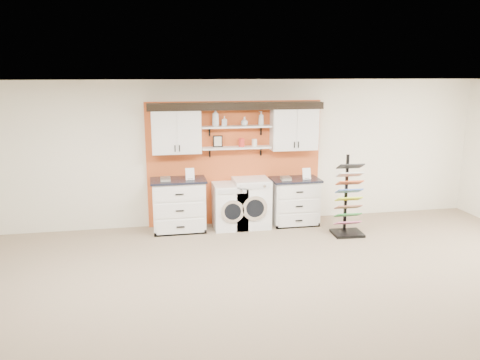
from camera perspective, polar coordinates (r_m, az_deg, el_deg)
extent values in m
plane|color=#827258|center=(5.89, 6.57, -16.89)|extent=(10.00, 10.00, 0.00)
plane|color=white|center=(5.12, 7.39, 11.47)|extent=(10.00, 10.00, 0.00)
plane|color=#EEE6CD|center=(9.13, -0.66, 3.35)|extent=(10.00, 0.00, 10.00)
cube|color=#C45121|center=(9.13, -0.62, 2.08)|extent=(3.40, 0.07, 2.40)
cube|color=white|center=(8.74, -7.79, 5.98)|extent=(0.90, 0.34, 0.84)
cube|color=white|center=(8.55, -9.20, 5.79)|extent=(0.42, 0.01, 0.78)
cube|color=white|center=(8.58, -6.25, 5.89)|extent=(0.42, 0.01, 0.78)
cube|color=white|center=(9.14, 6.59, 6.32)|extent=(0.90, 0.34, 0.84)
cube|color=white|center=(8.91, 5.56, 6.17)|extent=(0.42, 0.01, 0.78)
cube|color=white|center=(9.04, 8.26, 6.20)|extent=(0.42, 0.01, 0.78)
cube|color=white|center=(8.92, -0.44, 3.97)|extent=(1.32, 0.28, 0.03)
cube|color=white|center=(8.86, -0.44, 6.52)|extent=(1.32, 0.28, 0.03)
cube|color=black|center=(8.85, -0.47, 9.11)|extent=(3.30, 0.40, 0.10)
cube|color=black|center=(8.66, -0.24, 8.63)|extent=(3.30, 0.04, 0.04)
cube|color=black|center=(8.89, -2.72, 4.74)|extent=(0.18, 0.02, 0.22)
cube|color=beige|center=(8.88, -2.71, 4.73)|extent=(0.14, 0.01, 0.18)
cylinder|color=red|center=(8.92, 0.20, 4.59)|extent=(0.11, 0.11, 0.16)
cylinder|color=silver|center=(8.97, 1.77, 4.57)|extent=(0.10, 0.10, 0.14)
cube|color=white|center=(8.87, -7.46, -3.16)|extent=(0.96, 0.60, 0.96)
cube|color=black|center=(8.75, -7.27, -6.42)|extent=(0.96, 0.06, 0.07)
cube|color=black|center=(8.74, -7.56, -0.01)|extent=(1.02, 0.66, 0.04)
cube|color=white|center=(8.49, -7.39, -1.72)|extent=(0.87, 0.02, 0.27)
cube|color=white|center=(8.58, -7.33, -3.72)|extent=(0.87, 0.02, 0.27)
cube|color=white|center=(8.67, -7.28, -5.67)|extent=(0.87, 0.02, 0.27)
cube|color=white|center=(9.27, 6.63, -2.67)|extent=(0.88, 0.60, 0.88)
cube|color=black|center=(9.15, 7.07, -5.56)|extent=(0.88, 0.06, 0.07)
cube|color=black|center=(9.16, 6.71, 0.09)|extent=(0.94, 0.66, 0.04)
cube|color=white|center=(8.92, 7.26, -1.44)|extent=(0.80, 0.02, 0.24)
cube|color=white|center=(9.00, 7.21, -3.18)|extent=(0.80, 0.02, 0.24)
cube|color=white|center=(9.08, 7.16, -4.90)|extent=(0.80, 0.02, 0.24)
cube|color=white|center=(8.98, -1.29, -3.15)|extent=(0.62, 0.66, 0.86)
cube|color=silver|center=(8.57, -0.93, -1.39)|extent=(0.53, 0.02, 0.09)
cylinder|color=silver|center=(8.67, -0.92, -3.84)|extent=(0.44, 0.05, 0.44)
cylinder|color=black|center=(8.65, -0.90, -3.89)|extent=(0.31, 0.03, 0.31)
cube|color=white|center=(9.05, 1.35, -2.76)|extent=(0.68, 0.66, 0.95)
cube|color=silver|center=(8.63, 1.83, -0.78)|extent=(0.58, 0.02, 0.10)
cylinder|color=silver|center=(8.74, 1.82, -3.44)|extent=(0.48, 0.05, 0.48)
cylinder|color=black|center=(8.71, 1.85, -3.48)|extent=(0.34, 0.03, 0.34)
cube|color=black|center=(8.92, 12.93, -6.34)|extent=(0.56, 0.47, 0.05)
cube|color=black|center=(8.85, 12.80, -1.52)|extent=(0.05, 0.05, 1.43)
cube|color=#D45E8B|center=(8.87, 12.95, -5.11)|extent=(0.46, 0.27, 0.13)
cube|color=#22802E|center=(8.83, 13.00, -4.17)|extent=(0.46, 0.27, 0.13)
cube|color=brown|center=(8.78, 13.05, -3.22)|extent=(0.46, 0.27, 0.13)
cube|color=#BAE418|center=(8.74, 13.10, -2.26)|extent=(0.46, 0.27, 0.13)
cube|color=#3253B1|center=(8.70, 13.15, -1.30)|extent=(0.46, 0.27, 0.13)
cube|color=#CD4A18|center=(8.67, 13.21, -0.32)|extent=(0.46, 0.27, 0.13)
cube|color=#B8B8B8|center=(8.64, 13.26, 0.66)|extent=(0.46, 0.27, 0.13)
cube|color=black|center=(8.61, 13.31, 1.64)|extent=(0.46, 0.27, 0.13)
imported|color=silver|center=(8.78, -3.01, 7.64)|extent=(0.15, 0.15, 0.33)
imported|color=silver|center=(8.81, -1.91, 7.19)|extent=(0.11, 0.11, 0.19)
imported|color=silver|center=(8.88, 0.54, 7.17)|extent=(0.15, 0.15, 0.17)
imported|color=silver|center=(8.94, 2.59, 7.53)|extent=(0.12, 0.12, 0.27)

